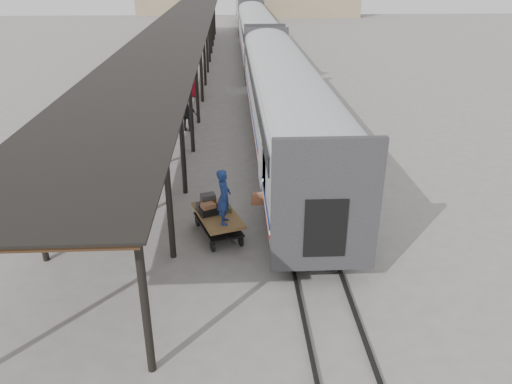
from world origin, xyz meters
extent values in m
plane|color=slate|center=(0.00, 0.00, 0.00)|extent=(160.00, 160.00, 0.00)
cube|color=silver|center=(3.20, 8.00, 2.60)|extent=(3.00, 24.00, 2.90)
cube|color=#28282B|center=(3.20, -3.90, 2.60)|extent=(3.04, 0.22, 3.50)
cube|color=black|center=(1.68, 8.00, 3.50)|extent=(0.04, 22.08, 0.65)
cube|color=black|center=(3.20, 8.00, 0.90)|extent=(2.55, 23.04, 0.50)
cube|color=silver|center=(3.20, 34.00, 2.60)|extent=(3.00, 24.00, 2.90)
cube|color=#28282B|center=(3.20, 22.10, 2.60)|extent=(3.04, 0.22, 3.50)
cube|color=black|center=(1.68, 34.00, 3.50)|extent=(0.04, 22.08, 0.65)
cube|color=black|center=(3.20, 34.00, 0.90)|extent=(2.55, 23.04, 0.50)
cube|color=silver|center=(3.20, 60.00, 2.60)|extent=(3.00, 24.00, 2.90)
cube|color=#28282B|center=(3.20, 48.10, 2.60)|extent=(3.04, 0.22, 3.50)
cube|color=black|center=(1.68, 60.00, 3.50)|extent=(0.04, 22.08, 0.65)
cube|color=black|center=(3.20, 60.00, 0.90)|extent=(2.55, 23.04, 0.50)
cube|color=black|center=(1.95, -0.50, 2.15)|extent=(0.50, 1.70, 2.00)
imported|color=white|center=(1.95, -0.50, 2.01)|extent=(0.72, 0.89, 1.72)
cube|color=#945D40|center=(1.55, -0.65, 1.40)|extent=(0.57, 0.25, 0.42)
cube|color=#422B19|center=(-3.40, 24.00, 4.00)|extent=(4.60, 64.00, 0.18)
cube|color=black|center=(-3.40, 24.00, 4.12)|extent=(4.90, 64.30, 0.06)
cylinder|color=black|center=(-5.45, 24.00, 2.00)|extent=(0.20, 0.20, 4.00)
cylinder|color=black|center=(-5.45, 55.00, 2.00)|extent=(0.20, 0.20, 4.00)
cylinder|color=black|center=(-1.35, -7.00, 2.00)|extent=(0.20, 0.20, 4.00)
cylinder|color=black|center=(-1.35, 24.00, 2.00)|extent=(0.20, 0.20, 4.00)
cylinder|color=black|center=(-1.35, 55.00, 2.00)|extent=(0.20, 0.20, 4.00)
cube|color=black|center=(2.48, 34.00, 0.06)|extent=(0.10, 150.00, 0.12)
cube|color=black|center=(3.92, 34.00, 0.06)|extent=(0.10, 150.00, 0.12)
cube|color=brown|center=(0.10, -0.67, 0.80)|extent=(1.95, 2.67, 0.12)
cube|color=black|center=(0.10, -0.67, 0.45)|extent=(1.83, 2.55, 0.06)
cylinder|color=black|center=(-0.07, -1.73, 0.20)|extent=(0.20, 0.40, 0.40)
cylinder|color=black|center=(0.88, -1.41, 0.20)|extent=(0.20, 0.40, 0.40)
cylinder|color=black|center=(-0.68, 0.07, 0.20)|extent=(0.20, 0.40, 0.40)
cylinder|color=black|center=(0.27, 0.39, 0.20)|extent=(0.20, 0.40, 0.40)
cube|color=#363638|center=(-0.33, -0.25, 0.96)|extent=(0.71, 0.60, 0.21)
cube|color=#945D40|center=(0.13, 0.05, 0.95)|extent=(0.60, 0.50, 0.19)
cube|color=black|center=(-0.18, -0.67, 0.99)|extent=(0.77, 0.66, 0.26)
cube|color=#3F4328|center=(0.32, -0.51, 0.95)|extent=(0.53, 0.41, 0.18)
cube|color=brown|center=(-0.24, -0.24, 1.17)|extent=(0.59, 0.51, 0.18)
cube|color=#945D40|center=(-0.21, -0.71, 1.19)|extent=(0.55, 0.49, 0.18)
cube|color=#363638|center=(-0.23, -0.32, 1.37)|extent=(0.57, 0.48, 0.17)
cube|color=maroon|center=(-2.39, 19.81, 0.56)|extent=(1.13, 1.64, 0.92)
cube|color=maroon|center=(-2.45, 20.22, 1.17)|extent=(0.94, 0.73, 0.36)
cylinder|color=black|center=(-2.71, 19.20, 0.18)|extent=(0.17, 0.38, 0.37)
cylinder|color=black|center=(-1.91, 19.32, 0.18)|extent=(0.17, 0.38, 0.37)
cylinder|color=black|center=(-2.87, 20.31, 0.18)|extent=(0.17, 0.38, 0.37)
cylinder|color=black|center=(-2.07, 20.43, 0.18)|extent=(0.17, 0.38, 0.37)
imported|color=navy|center=(0.35, -1.32, 1.81)|extent=(0.50, 0.72, 1.90)
imported|color=black|center=(-1.87, 11.46, 0.93)|extent=(1.12, 0.53, 1.87)
camera|label=1|loc=(0.67, -16.08, 8.80)|focal=35.00mm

